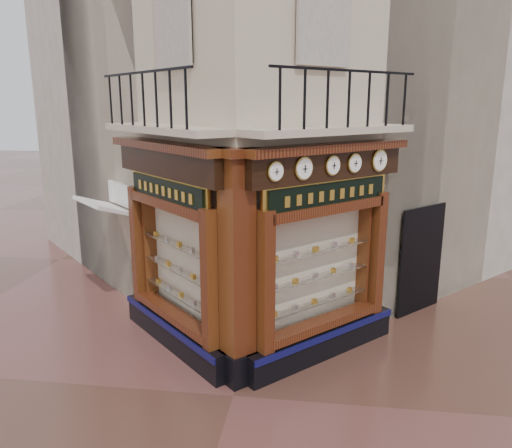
% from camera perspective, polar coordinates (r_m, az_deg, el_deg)
% --- Properties ---
extents(ground, '(80.00, 80.00, 0.00)m').
position_cam_1_polar(ground, '(8.61, -2.63, -19.04)').
color(ground, '#533127').
rests_on(ground, ground).
extents(main_building, '(11.31, 11.31, 12.00)m').
position_cam_1_polar(main_building, '(13.42, 1.97, 19.42)').
color(main_building, beige).
rests_on(main_building, ground).
extents(neighbour_left, '(11.31, 11.31, 11.00)m').
position_cam_1_polar(neighbour_left, '(16.23, -6.25, 16.58)').
color(neighbour_left, beige).
rests_on(neighbour_left, ground).
extents(neighbour_right, '(11.31, 11.31, 11.00)m').
position_cam_1_polar(neighbour_right, '(15.82, 12.22, 16.44)').
color(neighbour_right, beige).
rests_on(neighbour_right, ground).
extents(shopfront_left, '(2.86, 2.86, 3.98)m').
position_cam_1_polar(shopfront_left, '(9.49, -9.48, -2.88)').
color(shopfront_left, black).
rests_on(shopfront_left, ground).
extents(shopfront_right, '(2.86, 2.86, 3.98)m').
position_cam_1_polar(shopfront_right, '(9.09, 7.76, -3.55)').
color(shopfront_right, black).
rests_on(shopfront_right, ground).
extents(corner_pilaster, '(0.85, 0.85, 3.98)m').
position_cam_1_polar(corner_pilaster, '(8.20, -2.17, -5.59)').
color(corner_pilaster, black).
rests_on(corner_pilaster, ground).
extents(balcony, '(5.94, 2.97, 1.03)m').
position_cam_1_polar(balcony, '(8.72, -1.20, 10.82)').
color(balcony, beige).
rests_on(balcony, ground).
extents(clock_a, '(0.26, 0.26, 0.31)m').
position_cam_1_polar(clock_a, '(7.73, 2.23, 6.01)').
color(clock_a, '#A88C38').
rests_on(clock_a, ground).
extents(clock_b, '(0.31, 0.31, 0.38)m').
position_cam_1_polar(clock_b, '(8.12, 5.47, 6.33)').
color(clock_b, '#A88C38').
rests_on(clock_b, ground).
extents(clock_c, '(0.28, 0.28, 0.34)m').
position_cam_1_polar(clock_c, '(8.59, 8.75, 6.62)').
color(clock_c, '#A88C38').
rests_on(clock_c, ground).
extents(clock_d, '(0.28, 0.28, 0.34)m').
position_cam_1_polar(clock_d, '(8.99, 11.19, 6.83)').
color(clock_d, '#A88C38').
rests_on(clock_d, ground).
extents(clock_e, '(0.32, 0.32, 0.41)m').
position_cam_1_polar(clock_e, '(9.50, 13.92, 7.05)').
color(clock_e, '#A88C38').
rests_on(clock_e, ground).
extents(awning, '(1.78, 1.78, 0.37)m').
position_cam_1_polar(awning, '(12.34, -16.11, -9.03)').
color(awning, white).
rests_on(awning, ground).
extents(signboard_left, '(2.04, 2.04, 0.55)m').
position_cam_1_polar(signboard_left, '(9.21, -10.18, 3.76)').
color(signboard_left, gold).
rests_on(signboard_left, ground).
extents(signboard_right, '(2.14, 2.14, 0.57)m').
position_cam_1_polar(signboard_right, '(8.78, 8.36, 3.35)').
color(signboard_right, gold).
rests_on(signboard_right, ground).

